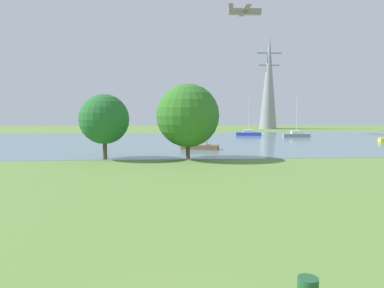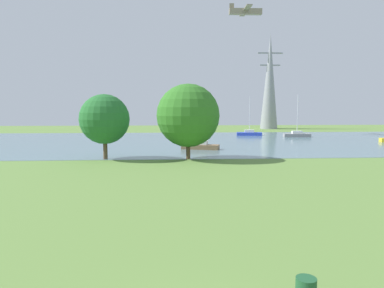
# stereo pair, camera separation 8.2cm
# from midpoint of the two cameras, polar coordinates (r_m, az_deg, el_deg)

# --- Properties ---
(ground_plane) EXTENTS (160.00, 160.00, 0.00)m
(ground_plane) POSITION_cam_midpoint_polar(r_m,az_deg,el_deg) (29.29, -2.60, -4.75)
(ground_plane) COLOR olive
(water_surface) EXTENTS (140.00, 40.00, 0.02)m
(water_surface) POSITION_cam_midpoint_polar(r_m,az_deg,el_deg) (57.05, -3.09, 0.42)
(water_surface) COLOR slate
(water_surface) RESTS_ON ground
(sailboat_gray) EXTENTS (4.93, 1.99, 7.76)m
(sailboat_gray) POSITION_cam_midpoint_polar(r_m,az_deg,el_deg) (68.29, 16.44, 1.47)
(sailboat_gray) COLOR gray
(sailboat_gray) RESTS_ON water_surface
(sailboat_brown) EXTENTS (5.03, 2.83, 5.39)m
(sailboat_brown) POSITION_cam_midpoint_polar(r_m,az_deg,el_deg) (46.18, 1.40, -0.30)
(sailboat_brown) COLOR brown
(sailboat_brown) RESTS_ON water_surface
(sailboat_blue) EXTENTS (4.98, 2.25, 7.50)m
(sailboat_blue) POSITION_cam_midpoint_polar(r_m,az_deg,el_deg) (69.94, 9.16, 1.73)
(sailboat_blue) COLOR blue
(sailboat_blue) RESTS_ON water_surface
(tree_mid_shore) EXTENTS (5.18, 5.18, 6.78)m
(tree_mid_shore) POSITION_cam_midpoint_polar(r_m,az_deg,el_deg) (38.18, -13.72, 3.86)
(tree_mid_shore) COLOR brown
(tree_mid_shore) RESTS_ON ground
(tree_east_far) EXTENTS (6.55, 6.55, 7.84)m
(tree_east_far) POSITION_cam_midpoint_polar(r_m,az_deg,el_deg) (37.03, -0.55, 4.56)
(tree_east_far) COLOR brown
(tree_east_far) RESTS_ON ground
(electricity_pylon) EXTENTS (6.40, 4.40, 23.79)m
(electricity_pylon) POSITION_cam_midpoint_polar(r_m,az_deg,el_deg) (93.82, 12.30, 9.68)
(electricity_pylon) COLOR gray
(electricity_pylon) RESTS_ON ground
(light_aircraft) EXTENTS (6.42, 8.42, 2.10)m
(light_aircraft) POSITION_cam_midpoint_polar(r_m,az_deg,el_deg) (75.24, 8.53, 20.20)
(light_aircraft) COLOR gray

